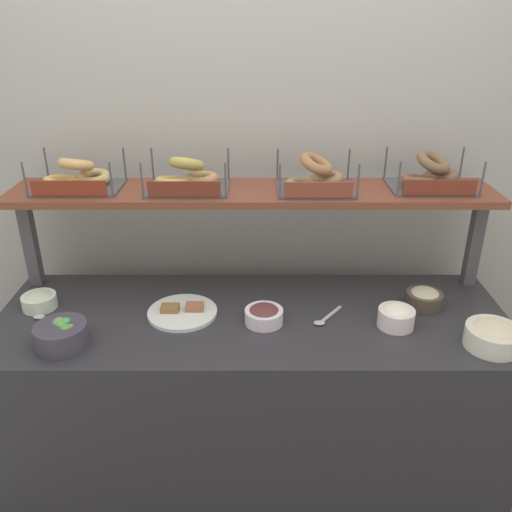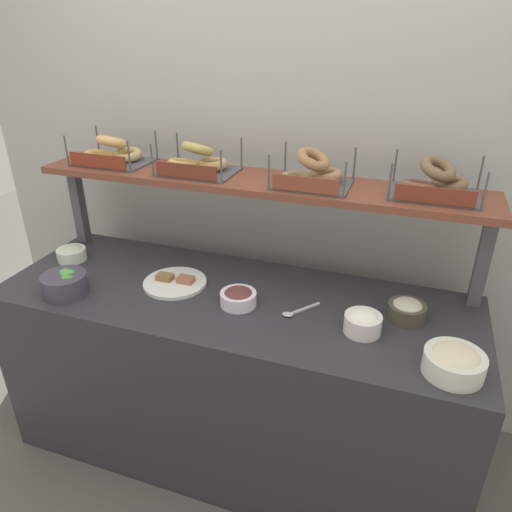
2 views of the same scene
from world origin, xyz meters
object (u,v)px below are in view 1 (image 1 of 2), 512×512
at_px(bagel_basket_plain, 79,178).
at_px(bagel_basket_everything, 317,179).
at_px(serving_spoon_near_plate, 326,319).
at_px(bagel_basket_sesame, 188,178).
at_px(serving_spoon_by_edge, 50,318).
at_px(serving_plate_white, 184,312).
at_px(bowl_veggie_mix, 63,334).
at_px(bowl_scallion_spread, 41,300).
at_px(bagel_basket_cinnamon_raisin, 432,177).
at_px(bowl_tuna_salad, 426,298).
at_px(bowl_chocolate_spread, 265,315).
at_px(bowl_cream_cheese, 398,316).
at_px(bowl_potato_salad, 495,336).

xyz_separation_m(bagel_basket_plain, bagel_basket_everything, (0.96, -0.02, 0.00)).
distance_m(serving_spoon_near_plate, bagel_basket_sesame, 0.78).
distance_m(serving_spoon_by_edge, bagel_basket_sesame, 0.77).
bearing_deg(serving_spoon_near_plate, serving_plate_white, 175.31).
height_order(bowl_veggie_mix, serving_spoon_near_plate, bowl_veggie_mix).
distance_m(bowl_scallion_spread, bagel_basket_cinnamon_raisin, 1.65).
bearing_deg(serving_plate_white, bagel_basket_everything, 24.96).
relative_size(serving_spoon_by_edge, bagel_basket_plain, 0.52).
xyz_separation_m(bowl_tuna_salad, serving_spoon_by_edge, (-1.48, -0.10, -0.03)).
relative_size(serving_spoon_near_plate, serving_spoon_by_edge, 0.82).
xyz_separation_m(bowl_chocolate_spread, serving_plate_white, (-0.32, 0.06, -0.02)).
bearing_deg(bowl_scallion_spread, serving_spoon_by_edge, -55.71).
bearing_deg(bowl_cream_cheese, bagel_basket_plain, 164.26).
xyz_separation_m(bagel_basket_sesame, bagel_basket_cinnamon_raisin, (0.98, 0.02, 0.00)).
height_order(bowl_chocolate_spread, serving_spoon_near_plate, bowl_chocolate_spread).
relative_size(bowl_potato_salad, serving_plate_white, 0.71).
bearing_deg(bowl_potato_salad, bowl_cream_cheese, 156.53).
distance_m(bowl_potato_salad, bowl_veggie_mix, 1.53).
height_order(bowl_chocolate_spread, bagel_basket_cinnamon_raisin, bagel_basket_cinnamon_raisin).
bearing_deg(serving_plate_white, bagel_basket_sesame, 86.92).
height_order(bowl_veggie_mix, bagel_basket_cinnamon_raisin, bagel_basket_cinnamon_raisin).
height_order(bowl_cream_cheese, bagel_basket_cinnamon_raisin, bagel_basket_cinnamon_raisin).
bearing_deg(bowl_scallion_spread, bagel_basket_everything, 10.03).
bearing_deg(bagel_basket_plain, bowl_potato_salad, -17.34).
xyz_separation_m(bowl_veggie_mix, bagel_basket_sesame, (0.41, 0.47, 0.43)).
relative_size(bowl_cream_cheese, bagel_basket_cinnamon_raisin, 0.42).
bearing_deg(serving_spoon_near_plate, bagel_basket_plain, 162.47).
bearing_deg(bagel_basket_cinnamon_raisin, serving_plate_white, -164.64).
bearing_deg(bagel_basket_cinnamon_raisin, bagel_basket_everything, -176.54).
xyz_separation_m(bowl_potato_salad, bowl_veggie_mix, (-1.53, 0.01, -0.00)).
bearing_deg(bowl_cream_cheese, serving_spoon_by_edge, 178.25).
xyz_separation_m(serving_plate_white, serving_spoon_by_edge, (-0.51, -0.05, -0.00)).
xyz_separation_m(serving_plate_white, bagel_basket_cinnamon_raisin, (0.99, 0.27, 0.47)).
xyz_separation_m(bowl_chocolate_spread, bagel_basket_plain, (-0.75, 0.33, 0.44)).
bearing_deg(bagel_basket_plain, bagel_basket_cinnamon_raisin, 0.31).
distance_m(bowl_veggie_mix, serving_plate_white, 0.45).
bearing_deg(bowl_chocolate_spread, serving_spoon_near_plate, 4.10).
bearing_deg(bowl_chocolate_spread, bowl_veggie_mix, -168.16).
distance_m(bowl_tuna_salad, bagel_basket_everything, 0.65).
height_order(bowl_veggie_mix, serving_spoon_by_edge, bowl_veggie_mix).
bearing_deg(serving_plate_white, serving_spoon_by_edge, -174.94).
relative_size(serving_spoon_by_edge, bagel_basket_cinnamon_raisin, 0.53).
height_order(serving_spoon_near_plate, bagel_basket_everything, bagel_basket_everything).
relative_size(bowl_potato_salad, bowl_veggie_mix, 1.06).
distance_m(bowl_cream_cheese, bagel_basket_cinnamon_raisin, 0.59).
height_order(bagel_basket_everything, bagel_basket_cinnamon_raisin, same).
xyz_separation_m(bowl_veggie_mix, bagel_basket_everything, (0.93, 0.46, 0.43)).
relative_size(bowl_tuna_salad, bagel_basket_plain, 0.42).
bearing_deg(bowl_potato_salad, bagel_basket_sesame, 156.93).
relative_size(bowl_cream_cheese, bagel_basket_everything, 0.45).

